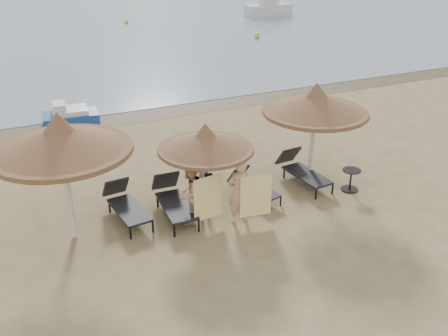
# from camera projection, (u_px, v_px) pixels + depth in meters

# --- Properties ---
(ground) EXTENTS (160.00, 160.00, 0.00)m
(ground) POSITION_uv_depth(u_px,v_px,m) (225.00, 234.00, 12.41)
(ground) COLOR #95835C
(ground) RESTS_ON ground
(wet_sand_strip) EXTENTS (200.00, 1.60, 0.01)m
(wet_sand_strip) POSITION_uv_depth(u_px,v_px,m) (128.00, 117.00, 20.11)
(wet_sand_strip) COLOR brown
(wet_sand_strip) RESTS_ON ground
(palapa_left) EXTENTS (3.26, 3.26, 3.23)m
(palapa_left) POSITION_uv_depth(u_px,v_px,m) (60.00, 140.00, 11.18)
(palapa_left) COLOR silver
(palapa_left) RESTS_ON ground
(palapa_center) EXTENTS (2.50, 2.50, 2.48)m
(palapa_center) POSITION_uv_depth(u_px,v_px,m) (206.00, 142.00, 12.63)
(palapa_center) COLOR silver
(palapa_center) RESTS_ON ground
(palapa_right) EXTENTS (3.05, 3.05, 3.02)m
(palapa_right) POSITION_uv_depth(u_px,v_px,m) (315.00, 104.00, 14.02)
(palapa_right) COLOR silver
(palapa_right) RESTS_ON ground
(lounger_far_left) EXTENTS (0.88, 2.03, 0.88)m
(lounger_far_left) POSITION_uv_depth(u_px,v_px,m) (125.00, 203.00, 12.98)
(lounger_far_left) COLOR black
(lounger_far_left) RESTS_ON ground
(lounger_near_left) EXTENTS (0.80, 2.14, 0.94)m
(lounger_near_left) POSITION_uv_depth(u_px,v_px,m) (173.00, 199.00, 13.15)
(lounger_near_left) COLOR black
(lounger_near_left) RESTS_ON ground
(lounger_near_right) EXTENTS (0.97, 1.77, 0.75)m
(lounger_near_right) POSITION_uv_depth(u_px,v_px,m) (252.00, 185.00, 14.02)
(lounger_near_right) COLOR black
(lounger_near_right) RESTS_ON ground
(lounger_far_right) EXTENTS (0.84, 2.06, 0.90)m
(lounger_far_right) POSITION_uv_depth(u_px,v_px,m) (301.00, 169.00, 14.80)
(lounger_far_right) COLOR black
(lounger_far_right) RESTS_ON ground
(side_table) EXTENTS (0.53, 0.53, 0.64)m
(side_table) POSITION_uv_depth(u_px,v_px,m) (350.00, 180.00, 14.38)
(side_table) COLOR black
(side_table) RESTS_ON ground
(person_left) EXTENTS (1.07, 0.98, 1.95)m
(person_left) POSITION_uv_depth(u_px,v_px,m) (190.00, 189.00, 12.47)
(person_left) COLOR tan
(person_left) RESTS_ON ground
(person_right) EXTENTS (0.97, 0.66, 2.04)m
(person_right) POSITION_uv_depth(u_px,v_px,m) (239.00, 186.00, 12.50)
(person_right) COLOR tan
(person_right) RESTS_ON ground
(towel_left) EXTENTS (0.84, 0.16, 1.19)m
(towel_left) POSITION_uv_depth(u_px,v_px,m) (208.00, 198.00, 12.38)
(towel_left) COLOR yellow
(towel_left) RESTS_ON ground
(towel_right) EXTENTS (0.82, 0.15, 1.16)m
(towel_right) POSITION_uv_depth(u_px,v_px,m) (256.00, 196.00, 12.52)
(towel_right) COLOR yellow
(towel_right) RESTS_ON ground
(bag_patterned) EXTENTS (0.27, 0.12, 0.32)m
(bag_patterned) POSITION_uv_depth(u_px,v_px,m) (204.00, 171.00, 13.17)
(bag_patterned) COLOR white
(bag_patterned) RESTS_ON ground
(bag_dark) EXTENTS (0.22, 0.12, 0.30)m
(bag_dark) POSITION_uv_depth(u_px,v_px,m) (209.00, 179.00, 12.92)
(bag_dark) COLOR black
(bag_dark) RESTS_ON ground
(pedal_boat) EXTENTS (2.12, 1.34, 0.95)m
(pedal_boat) POSITION_uv_depth(u_px,v_px,m) (70.00, 117.00, 19.10)
(pedal_boat) COLOR navy
(pedal_boat) RESTS_ON ground
(buoy_mid) EXTENTS (0.31, 0.31, 0.31)m
(buoy_mid) POSITION_uv_depth(u_px,v_px,m) (127.00, 22.00, 40.23)
(buoy_mid) COLOR yellow
(buoy_mid) RESTS_ON ground
(buoy_right) EXTENTS (0.38, 0.38, 0.38)m
(buoy_right) POSITION_uv_depth(u_px,v_px,m) (257.00, 36.00, 34.73)
(buoy_right) COLOR yellow
(buoy_right) RESTS_ON ground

